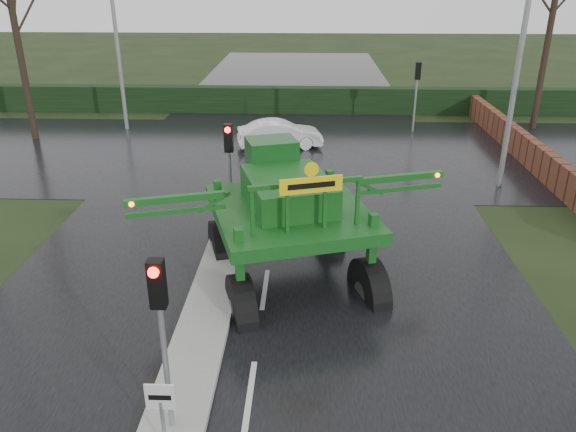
{
  "coord_description": "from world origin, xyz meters",
  "views": [
    {
      "loc": [
        1.07,
        -8.67,
        7.68
      ],
      "look_at": [
        0.6,
        4.28,
        2.0
      ],
      "focal_mm": 35.0,
      "sensor_mm": 36.0,
      "label": 1
    }
  ],
  "objects_px": {
    "traffic_signal_near": "(160,311)",
    "white_sedan": "(280,148)",
    "crop_sprayer": "(237,226)",
    "street_light_left_far": "(119,8)",
    "traffic_signal_far": "(417,81)",
    "keep_left_sign": "(161,406)",
    "traffic_signal_mid": "(229,155)",
    "street_light_right": "(516,24)"
  },
  "relations": [
    {
      "from": "keep_left_sign",
      "to": "white_sedan",
      "type": "xyz_separation_m",
      "value": [
        1.05,
        18.33,
        -1.06
      ]
    },
    {
      "from": "crop_sprayer",
      "to": "white_sedan",
      "type": "distance_m",
      "value": 13.84
    },
    {
      "from": "traffic_signal_near",
      "to": "traffic_signal_far",
      "type": "height_order",
      "value": "same"
    },
    {
      "from": "keep_left_sign",
      "to": "traffic_signal_far",
      "type": "xyz_separation_m",
      "value": [
        7.8,
        21.51,
        1.53
      ]
    },
    {
      "from": "street_light_left_far",
      "to": "white_sedan",
      "type": "bearing_deg",
      "value": -21.77
    },
    {
      "from": "traffic_signal_mid",
      "to": "crop_sprayer",
      "type": "xyz_separation_m",
      "value": [
        0.74,
        -4.32,
        -0.37
      ]
    },
    {
      "from": "crop_sprayer",
      "to": "traffic_signal_far",
      "type": "bearing_deg",
      "value": 50.24
    },
    {
      "from": "traffic_signal_near",
      "to": "crop_sprayer",
      "type": "distance_m",
      "value": 4.26
    },
    {
      "from": "traffic_signal_near",
      "to": "traffic_signal_mid",
      "type": "bearing_deg",
      "value": 90.0
    },
    {
      "from": "crop_sprayer",
      "to": "white_sedan",
      "type": "bearing_deg",
      "value": 71.69
    },
    {
      "from": "street_light_left_far",
      "to": "keep_left_sign",
      "type": "bearing_deg",
      "value": -72.22
    },
    {
      "from": "traffic_signal_mid",
      "to": "street_light_left_far",
      "type": "distance_m",
      "value": 14.68
    },
    {
      "from": "traffic_signal_near",
      "to": "white_sedan",
      "type": "distance_m",
      "value": 18.05
    },
    {
      "from": "traffic_signal_near",
      "to": "street_light_right",
      "type": "height_order",
      "value": "street_light_right"
    },
    {
      "from": "traffic_signal_far",
      "to": "street_light_left_far",
      "type": "bearing_deg",
      "value": 0.03
    },
    {
      "from": "traffic_signal_near",
      "to": "street_light_left_far",
      "type": "relative_size",
      "value": 0.35
    },
    {
      "from": "street_light_right",
      "to": "street_light_left_far",
      "type": "relative_size",
      "value": 1.0
    },
    {
      "from": "traffic_signal_far",
      "to": "street_light_left_far",
      "type": "distance_m",
      "value": 15.08
    },
    {
      "from": "keep_left_sign",
      "to": "traffic_signal_mid",
      "type": "height_order",
      "value": "traffic_signal_mid"
    },
    {
      "from": "crop_sprayer",
      "to": "street_light_left_far",
      "type": "bearing_deg",
      "value": 97.39
    },
    {
      "from": "street_light_left_far",
      "to": "white_sedan",
      "type": "distance_m",
      "value": 10.44
    },
    {
      "from": "traffic_signal_near",
      "to": "street_light_left_far",
      "type": "height_order",
      "value": "street_light_left_far"
    },
    {
      "from": "traffic_signal_near",
      "to": "traffic_signal_far",
      "type": "bearing_deg",
      "value": 69.64
    },
    {
      "from": "traffic_signal_near",
      "to": "crop_sprayer",
      "type": "height_order",
      "value": "crop_sprayer"
    },
    {
      "from": "street_light_right",
      "to": "traffic_signal_near",
      "type": "bearing_deg",
      "value": -126.13
    },
    {
      "from": "traffic_signal_far",
      "to": "crop_sprayer",
      "type": "relative_size",
      "value": 0.44
    },
    {
      "from": "traffic_signal_far",
      "to": "crop_sprayer",
      "type": "bearing_deg",
      "value": 67.24
    },
    {
      "from": "traffic_signal_mid",
      "to": "white_sedan",
      "type": "xyz_separation_m",
      "value": [
        1.05,
        9.34,
        -2.59
      ]
    },
    {
      "from": "traffic_signal_mid",
      "to": "traffic_signal_far",
      "type": "distance_m",
      "value": 14.75
    },
    {
      "from": "street_light_left_far",
      "to": "crop_sprayer",
      "type": "bearing_deg",
      "value": -65.61
    },
    {
      "from": "traffic_signal_far",
      "to": "street_light_right",
      "type": "xyz_separation_m",
      "value": [
        1.69,
        -8.01,
        3.4
      ]
    },
    {
      "from": "traffic_signal_mid",
      "to": "traffic_signal_near",
      "type": "bearing_deg",
      "value": -90.0
    },
    {
      "from": "keep_left_sign",
      "to": "traffic_signal_mid",
      "type": "bearing_deg",
      "value": 90.0
    },
    {
      "from": "keep_left_sign",
      "to": "crop_sprayer",
      "type": "relative_size",
      "value": 0.17
    },
    {
      "from": "traffic_signal_far",
      "to": "street_light_right",
      "type": "distance_m",
      "value": 8.86
    },
    {
      "from": "traffic_signal_mid",
      "to": "street_light_left_far",
      "type": "bearing_deg",
      "value": 118.86
    },
    {
      "from": "traffic_signal_far",
      "to": "white_sedan",
      "type": "relative_size",
      "value": 0.9
    },
    {
      "from": "street_light_right",
      "to": "white_sedan",
      "type": "height_order",
      "value": "street_light_right"
    },
    {
      "from": "traffic_signal_far",
      "to": "white_sedan",
      "type": "distance_m",
      "value": 7.9
    },
    {
      "from": "keep_left_sign",
      "to": "traffic_signal_mid",
      "type": "relative_size",
      "value": 0.38
    },
    {
      "from": "traffic_signal_mid",
      "to": "crop_sprayer",
      "type": "relative_size",
      "value": 0.44
    },
    {
      "from": "keep_left_sign",
      "to": "street_light_left_far",
      "type": "xyz_separation_m",
      "value": [
        -6.89,
        21.5,
        4.93
      ]
    }
  ]
}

